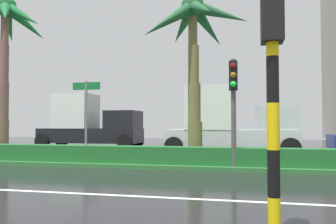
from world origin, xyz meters
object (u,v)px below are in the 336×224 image
box_truck_lead (90,124)px  box_truck_following (229,124)px  traffic_signal_median_right (233,92)px  street_name_sign (86,110)px  palm_tree_centre_left (193,33)px  traffic_signal_foreground (272,51)px  palm_tree_mid_left (4,31)px

box_truck_lead → box_truck_following: size_ratio=1.00×
traffic_signal_median_right → street_name_sign: traffic_signal_median_right is taller
street_name_sign → box_truck_following: bearing=47.7°
palm_tree_centre_left → street_name_sign: 5.06m
box_truck_following → palm_tree_centre_left: bearing=-105.7°
street_name_sign → box_truck_following: box_truck_following is taller
traffic_signal_foreground → street_name_sign: bearing=-49.3°
box_truck_lead → traffic_signal_median_right: bearing=-43.3°
palm_tree_mid_left → box_truck_lead: palm_tree_mid_left is taller
box_truck_lead → street_name_sign: bearing=-65.5°
palm_tree_mid_left → box_truck_following: palm_tree_mid_left is taller
palm_tree_mid_left → box_truck_following: (9.31, 4.80, -4.00)m
street_name_sign → traffic_signal_foreground: size_ratio=0.82×
street_name_sign → box_truck_lead: bearing=114.5°
palm_tree_mid_left → street_name_sign: palm_tree_mid_left is taller
traffic_signal_foreground → box_truck_lead: (-9.82, 15.33, -0.96)m
palm_tree_centre_left → traffic_signal_foreground: (2.19, -8.27, -2.59)m
palm_tree_centre_left → box_truck_lead: 10.99m
traffic_signal_median_right → street_name_sign: (-5.43, 0.38, -0.51)m
palm_tree_centre_left → box_truck_following: size_ratio=1.01×
traffic_signal_median_right → street_name_sign: 5.46m
street_name_sign → traffic_signal_foreground: 9.29m
street_name_sign → box_truck_lead: (-3.77, 8.29, -0.53)m
traffic_signal_median_right → box_truck_lead: size_ratio=0.55×
palm_tree_mid_left → street_name_sign: 5.51m
traffic_signal_median_right → box_truck_lead: 12.68m
traffic_signal_median_right → street_name_sign: bearing=176.0°
street_name_sign → palm_tree_centre_left: bearing=17.7°
traffic_signal_median_right → box_truck_following: 6.09m
box_truck_lead → box_truck_following: same height
palm_tree_centre_left → box_truck_following: 5.77m
palm_tree_centre_left → box_truck_lead: bearing=137.2°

